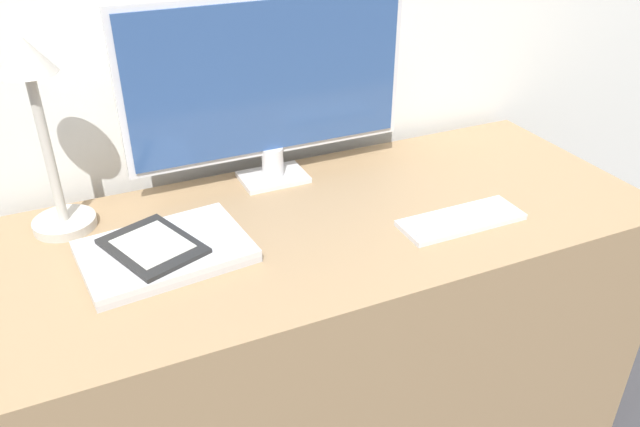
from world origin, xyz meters
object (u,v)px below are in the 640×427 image
object	(u,v)px
laptop	(165,252)
desk_lamp	(39,114)
monitor	(269,85)
ereader	(153,246)
keyboard	(461,220)

from	to	relation	value
laptop	desk_lamp	distance (m)	0.35
laptop	desk_lamp	xyz separation A→B (m)	(-0.17, 0.20, 0.24)
monitor	desk_lamp	world-z (taller)	monitor
monitor	laptop	distance (m)	0.44
ereader	desk_lamp	bearing A→B (deg)	126.59
ereader	laptop	bearing A→B (deg)	-5.17
laptop	keyboard	bearing A→B (deg)	-12.08
keyboard	laptop	size ratio (longest dim) A/B	0.82
laptop	ereader	distance (m)	0.03
ereader	desk_lamp	distance (m)	0.33
monitor	laptop	bearing A→B (deg)	-143.47
keyboard	laptop	world-z (taller)	laptop
monitor	laptop	xyz separation A→B (m)	(-0.31, -0.23, -0.22)
keyboard	laptop	bearing A→B (deg)	167.92
monitor	desk_lamp	xyz separation A→B (m)	(-0.47, -0.03, 0.02)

